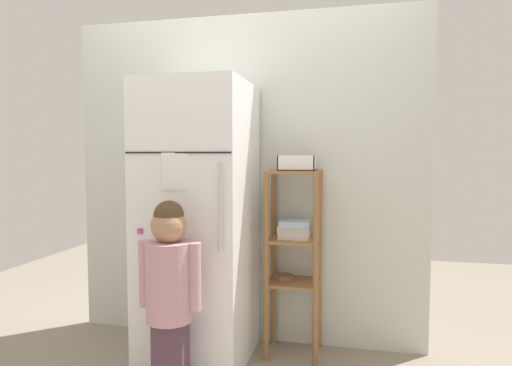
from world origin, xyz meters
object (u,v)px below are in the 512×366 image
refrigerator (199,223)px  child_standing (170,280)px  pantry_shelf_unit (293,246)px  fruit_bin (298,164)px

refrigerator → child_standing: (0.01, -0.48, -0.22)m
pantry_shelf_unit → fruit_bin: size_ratio=5.20×
pantry_shelf_unit → fruit_bin: 0.52m
child_standing → pantry_shelf_unit: bearing=50.8°
child_standing → fruit_bin: fruit_bin is taller
refrigerator → fruit_bin: 0.71m
child_standing → pantry_shelf_unit: pantry_shelf_unit is taller
refrigerator → fruit_bin: refrigerator is taller
refrigerator → pantry_shelf_unit: bearing=18.6°
child_standing → fruit_bin: (0.57, 0.67, 0.58)m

